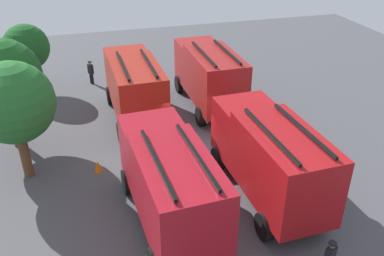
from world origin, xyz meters
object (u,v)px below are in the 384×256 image
firefighter_1 (91,71)px  tree_1 (3,77)px  fire_truck_1 (209,74)px  fire_truck_2 (169,181)px  fire_truck_0 (269,155)px  tree_0 (13,103)px  tree_2 (26,47)px  fire_truck_3 (134,86)px  traffic_cone_0 (98,166)px

firefighter_1 → tree_1: 9.06m
fire_truck_1 → fire_truck_2: same height
fire_truck_0 → tree_1: size_ratio=1.27×
fire_truck_1 → tree_0: 11.52m
fire_truck_2 → tree_2: 16.29m
fire_truck_3 → tree_1: (-1.24, 6.42, 1.70)m
fire_truck_3 → tree_2: bearing=44.4°
firefighter_1 → tree_0: (-10.37, 3.62, 2.84)m
tree_2 → traffic_cone_0: tree_2 is taller
fire_truck_3 → firefighter_1: (6.19, 2.14, -1.24)m
fire_truck_0 → fire_truck_3: 9.67m
fire_truck_0 → tree_2: (14.56, 10.22, 0.91)m
tree_0 → tree_1: bearing=12.7°
fire_truck_0 → firefighter_1: 16.23m
tree_2 → traffic_cone_0: size_ratio=7.85×
fire_truck_2 → firefighter_1: fire_truck_2 is taller
fire_truck_2 → tree_2: size_ratio=1.61×
tree_2 → fire_truck_3: bearing=-134.6°
fire_truck_2 → fire_truck_3: (9.30, -0.13, 0.00)m
fire_truck_0 → tree_0: size_ratio=1.31×
fire_truck_0 → tree_0: 11.09m
tree_1 → traffic_cone_0: 6.31m
traffic_cone_0 → tree_2: bearing=17.5°
tree_0 → tree_2: size_ratio=1.23×
fire_truck_2 → traffic_cone_0: 5.49m
fire_truck_0 → fire_truck_1: same height
fire_truck_0 → fire_truck_3: bearing=24.0°
fire_truck_2 → tree_0: size_ratio=1.31×
fire_truck_1 → traffic_cone_0: size_ratio=12.45×
traffic_cone_0 → fire_truck_3: bearing=-28.6°
tree_0 → fire_truck_1: bearing=-65.3°
tree_2 → tree_1: bearing=176.3°
fire_truck_1 → firefighter_1: fire_truck_1 is taller
fire_truck_0 → traffic_cone_0: (3.91, 6.85, -1.86)m
firefighter_1 → tree_0: 11.34m
fire_truck_3 → tree_0: 7.29m
tree_2 → traffic_cone_0: bearing=-162.5°
fire_truck_1 → firefighter_1: size_ratio=4.40×
fire_truck_3 → tree_1: size_ratio=1.26×
fire_truck_2 → tree_1: (8.06, 6.29, 1.70)m
fire_truck_3 → tree_2: tree_2 is taller
fire_truck_2 → tree_0: bearing=44.5°
fire_truck_1 → fire_truck_3: bearing=96.8°
fire_truck_2 → tree_1: size_ratio=1.28×
firefighter_1 → tree_2: tree_2 is taller
fire_truck_0 → traffic_cone_0: bearing=58.2°
fire_truck_1 → tree_2: tree_2 is taller
tree_0 → tree_2: (10.07, 0.20, -0.69)m
fire_truck_2 → tree_0: 7.77m
fire_truck_0 → fire_truck_1: 9.27m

